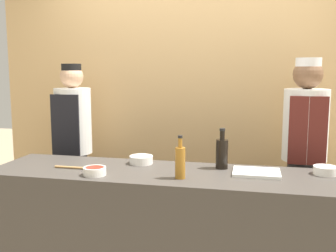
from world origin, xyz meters
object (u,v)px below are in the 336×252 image
(sauce_bowl_red, at_px, (95,171))
(chef_right, at_px, (304,161))
(sauce_bowl_purple, at_px, (141,159))
(sauce_bowl_green, at_px, (325,170))
(cutting_board, at_px, (256,173))
(chef_left, at_px, (74,152))
(bottle_soy, at_px, (222,153))
(wooden_spoon, at_px, (81,167))
(bottle_amber, at_px, (180,162))

(sauce_bowl_red, bearing_deg, chef_right, 30.67)
(sauce_bowl_red, height_order, sauce_bowl_purple, sauce_bowl_purple)
(sauce_bowl_green, relative_size, cutting_board, 0.49)
(sauce_bowl_red, distance_m, chef_left, 0.95)
(bottle_soy, xyz_separation_m, chef_right, (0.57, 0.44, -0.13))
(wooden_spoon, xyz_separation_m, chef_left, (-0.38, 0.67, -0.05))
(sauce_bowl_green, bearing_deg, wooden_spoon, -172.21)
(chef_left, distance_m, chef_right, 1.85)
(sauce_bowl_red, xyz_separation_m, wooden_spoon, (-0.15, 0.12, -0.02))
(sauce_bowl_green, bearing_deg, cutting_board, -168.66)
(wooden_spoon, bearing_deg, sauce_bowl_purple, 34.53)
(sauce_bowl_red, relative_size, wooden_spoon, 0.51)
(sauce_bowl_green, xyz_separation_m, sauce_bowl_purple, (-1.21, 0.02, 0.00))
(sauce_bowl_red, relative_size, bottle_soy, 0.53)
(sauce_bowl_green, distance_m, chef_right, 0.46)
(bottle_amber, bearing_deg, sauce_bowl_red, -175.04)
(bottle_soy, distance_m, chef_right, 0.73)
(sauce_bowl_green, relative_size, wooden_spoon, 0.52)
(sauce_bowl_green, relative_size, bottle_soy, 0.53)
(bottle_amber, height_order, wooden_spoon, bottle_amber)
(sauce_bowl_green, height_order, sauce_bowl_red, sauce_bowl_green)
(bottle_soy, xyz_separation_m, chef_left, (-1.28, 0.44, -0.15))
(chef_left, bearing_deg, sauce_bowl_red, -56.27)
(sauce_bowl_red, distance_m, cutting_board, 1.01)
(cutting_board, bearing_deg, bottle_soy, 156.40)
(cutting_board, height_order, bottle_soy, bottle_soy)
(cutting_board, xyz_separation_m, bottle_amber, (-0.45, -0.20, 0.09))
(sauce_bowl_green, height_order, sauce_bowl_purple, sauce_bowl_purple)
(sauce_bowl_green, xyz_separation_m, chef_right, (-0.08, 0.46, -0.05))
(sauce_bowl_purple, distance_m, chef_right, 1.21)
(sauce_bowl_purple, distance_m, cutting_board, 0.79)
(chef_left, bearing_deg, sauce_bowl_purple, -30.87)
(sauce_bowl_purple, bearing_deg, cutting_board, -7.89)
(bottle_soy, height_order, wooden_spoon, bottle_soy)
(sauce_bowl_purple, distance_m, bottle_soy, 0.56)
(sauce_bowl_green, xyz_separation_m, chef_left, (-1.93, 0.46, -0.07))
(cutting_board, bearing_deg, chef_right, 57.58)
(bottle_soy, xyz_separation_m, wooden_spoon, (-0.90, -0.23, -0.09))
(sauce_bowl_red, xyz_separation_m, chef_left, (-0.52, 0.79, -0.07))
(sauce_bowl_red, bearing_deg, bottle_soy, 24.53)
(sauce_bowl_red, relative_size, chef_right, 0.08)
(sauce_bowl_green, bearing_deg, sauce_bowl_purple, 178.82)
(sauce_bowl_purple, xyz_separation_m, wooden_spoon, (-0.34, -0.24, -0.02))
(sauce_bowl_red, distance_m, wooden_spoon, 0.19)
(bottle_soy, bearing_deg, cutting_board, -23.60)
(cutting_board, relative_size, bottle_soy, 1.08)
(sauce_bowl_red, distance_m, bottle_amber, 0.54)
(sauce_bowl_purple, height_order, cutting_board, sauce_bowl_purple)
(sauce_bowl_purple, xyz_separation_m, bottle_soy, (0.56, -0.01, 0.07))
(cutting_board, xyz_separation_m, bottle_soy, (-0.23, 0.10, 0.10))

